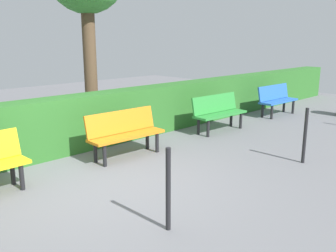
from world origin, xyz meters
TOP-DOWN VIEW (x-y plane):
  - ground_plane at (0.00, 0.00)m, footprint 23.62×23.62m
  - bench_blue at (-6.54, -0.77)m, footprint 1.45×0.51m
  - bench_green at (-3.88, -0.79)m, footprint 1.51×0.53m
  - bench_orange at (-1.08, -0.79)m, footprint 1.52×0.50m
  - hedge_row at (-1.22, -1.79)m, footprint 19.62×0.56m
  - railing_post_mid at (-3.13, 1.73)m, footprint 0.06×0.06m
  - railing_post_far at (0.25, 1.73)m, footprint 0.06×0.06m

SIDE VIEW (x-z plane):
  - ground_plane at x=0.00m, z-range 0.00..0.00m
  - bench_blue at x=-6.54m, z-range 0.05..0.91m
  - bench_green at x=-3.88m, z-range 0.05..0.91m
  - bench_orange at x=-1.08m, z-range 0.05..0.91m
  - railing_post_mid at x=-3.13m, z-range 0.00..1.00m
  - railing_post_far at x=0.25m, z-range 0.00..1.00m
  - hedge_row at x=-1.22m, z-range 0.00..1.09m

